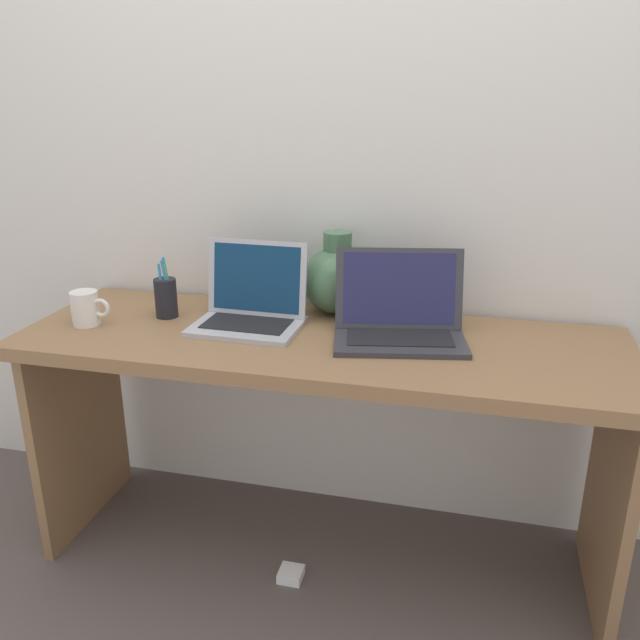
{
  "coord_description": "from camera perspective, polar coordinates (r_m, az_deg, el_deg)",
  "views": [
    {
      "loc": [
        0.4,
        -1.64,
        1.38
      ],
      "look_at": [
        0.0,
        0.0,
        0.78
      ],
      "focal_mm": 36.53,
      "sensor_mm": 36.0,
      "label": 1
    }
  ],
  "objects": [
    {
      "name": "ground_plane",
      "position": [
        2.18,
        0.0,
        -19.61
      ],
      "size": [
        6.0,
        6.0,
        0.0
      ],
      "primitive_type": "plane",
      "color": "#564C47"
    },
    {
      "name": "back_wall",
      "position": [
        2.01,
        2.24,
        14.47
      ],
      "size": [
        4.4,
        0.04,
        2.4
      ],
      "primitive_type": "cube",
      "color": "silver",
      "rests_on": "ground"
    },
    {
      "name": "desk",
      "position": [
        1.87,
        0.0,
        -5.62
      ],
      "size": [
        1.69,
        0.56,
        0.73
      ],
      "color": "olive",
      "rests_on": "ground"
    },
    {
      "name": "laptop_left",
      "position": [
        1.9,
        -6.01,
        1.47
      ],
      "size": [
        0.31,
        0.24,
        0.24
      ],
      "color": "#B2B2B7",
      "rests_on": "desk"
    },
    {
      "name": "laptop_right",
      "position": [
        1.8,
        6.95,
        0.4
      ],
      "size": [
        0.39,
        0.3,
        0.24
      ],
      "color": "#333338",
      "rests_on": "desk"
    },
    {
      "name": "green_vase",
      "position": [
        1.98,
        1.52,
        3.65
      ],
      "size": [
        0.21,
        0.21,
        0.25
      ],
      "color": "#47704C",
      "rests_on": "desk"
    },
    {
      "name": "coffee_mug",
      "position": [
        2.01,
        -19.8,
        0.98
      ],
      "size": [
        0.12,
        0.08,
        0.1
      ],
      "color": "white",
      "rests_on": "desk"
    },
    {
      "name": "pen_cup",
      "position": [
        2.01,
        -13.34,
        1.97
      ],
      "size": [
        0.07,
        0.07,
        0.19
      ],
      "color": "black",
      "rests_on": "desk"
    },
    {
      "name": "power_brick",
      "position": [
        2.08,
        -2.57,
        -21.36
      ],
      "size": [
        0.07,
        0.07,
        0.03
      ],
      "primitive_type": "cube",
      "color": "white",
      "rests_on": "ground"
    }
  ]
}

